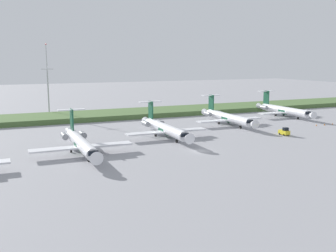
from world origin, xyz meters
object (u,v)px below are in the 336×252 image
antenna_mast (48,87)px  baggage_tug (284,132)px  safety_cone_front_marker (316,125)px  regional_jet_third (164,128)px  safety_cone_rear_marker (332,124)px  regional_jet_fourth (227,117)px  regional_jet_fifth (283,110)px  safety_cone_mid_marker (324,124)px  regional_jet_second (81,143)px

antenna_mast → baggage_tug: 87.49m
safety_cone_front_marker → regional_jet_third: bearing=177.3°
antenna_mast → safety_cone_front_marker: antenna_mast is taller
regional_jet_third → safety_cone_rear_marker: regional_jet_third is taller
safety_cone_front_marker → safety_cone_rear_marker: same height
regional_jet_fourth → antenna_mast: antenna_mast is taller
regional_jet_third → safety_cone_rear_marker: (59.29, -2.51, -2.26)m
safety_cone_rear_marker → regional_jet_fifth: bearing=98.1°
regional_jet_third → safety_cone_mid_marker: (55.59, -2.72, -2.26)m
baggage_tug → regional_jet_third: bearing=161.2°
antenna_mast → safety_cone_rear_marker: (83.29, -57.74, -10.87)m
regional_jet_fifth → baggage_tug: bearing=-129.2°
safety_cone_front_marker → regional_jet_second: bearing=-174.6°
antenna_mast → safety_cone_rear_marker: size_ratio=49.11×
regional_jet_second → baggage_tug: bearing=-1.3°
antenna_mast → regional_jet_second: bearing=-90.8°
regional_jet_fifth → regional_jet_fourth: bearing=-165.8°
regional_jet_fifth → baggage_tug: size_ratio=9.69×
regional_jet_third → safety_cone_front_marker: bearing=-2.7°
regional_jet_second → regional_jet_fourth: bearing=21.8°
baggage_tug → regional_jet_fifth: bearing=50.8°
antenna_mast → safety_cone_rear_marker: bearing=-34.7°
regional_jet_fourth → antenna_mast: size_ratio=1.15×
antenna_mast → safety_cone_rear_marker: 101.93m
regional_jet_third → regional_jet_fourth: size_ratio=1.00×
safety_cone_mid_marker → antenna_mast: bearing=143.9°
regional_jet_fifth → antenna_mast: size_ratio=1.15×
regional_jet_third → antenna_mast: bearing=113.5°
safety_cone_front_marker → safety_cone_mid_marker: (3.26, -0.22, 0.00)m
regional_jet_fourth → antenna_mast: (-50.98, 44.20, 8.61)m
regional_jet_fourth → antenna_mast: bearing=139.1°
safety_cone_rear_marker → safety_cone_mid_marker: bearing=-176.7°
safety_cone_rear_marker → regional_jet_third: bearing=177.6°
safety_cone_front_marker → safety_cone_mid_marker: 3.26m
safety_cone_front_marker → safety_cone_mid_marker: size_ratio=1.00×
regional_jet_fourth → regional_jet_fifth: (29.33, 7.43, 0.00)m
regional_jet_fifth → safety_cone_mid_marker: 21.32m
regional_jet_second → regional_jet_fifth: 85.97m
safety_cone_mid_marker → regional_jet_fifth: bearing=88.0°
antenna_mast → safety_cone_front_marker: (76.33, -57.73, -10.87)m
regional_jet_fifth → regional_jet_third: bearing=-161.8°
regional_jet_second → safety_cone_mid_marker: regional_jet_second is taller
safety_cone_front_marker → safety_cone_rear_marker: size_ratio=1.00×
regional_jet_fifth → safety_cone_front_marker: bearing=-100.7°
regional_jet_fourth → safety_cone_mid_marker: regional_jet_fourth is taller
baggage_tug → safety_cone_rear_marker: baggage_tug is taller
baggage_tug → safety_cone_front_marker: bearing=22.9°
safety_cone_mid_marker → regional_jet_third: bearing=177.2°
safety_cone_front_marker → antenna_mast: bearing=142.9°
regional_jet_second → baggage_tug: (57.15, -1.27, -1.53)m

